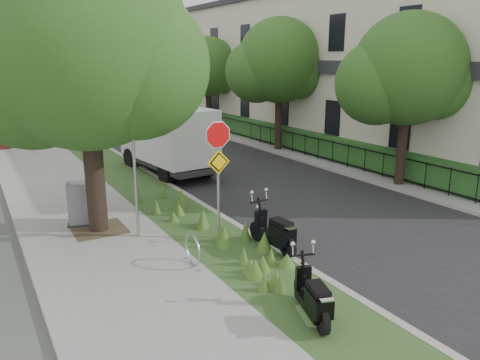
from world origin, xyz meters
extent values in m
plane|color=#4C5147|center=(0.00, 0.00, 0.00)|extent=(120.00, 120.00, 0.00)
cube|color=gray|center=(-4.25, 10.00, 0.06)|extent=(3.50, 60.00, 0.12)
cube|color=#2B4A20|center=(-1.50, 10.00, 0.06)|extent=(2.00, 60.00, 0.12)
cube|color=#9E9991|center=(-0.50, 10.00, 0.07)|extent=(0.20, 60.00, 0.13)
cube|color=black|center=(3.00, 10.00, 0.01)|extent=(7.00, 60.00, 0.01)
cube|color=#9E9991|center=(6.50, 10.00, 0.07)|extent=(0.20, 60.00, 0.13)
cube|color=gray|center=(8.20, 10.00, 0.06)|extent=(3.20, 60.00, 0.12)
cylinder|color=black|center=(-4.00, 2.80, 2.36)|extent=(0.52, 0.52, 4.48)
sphere|color=#22501A|center=(-4.00, 2.80, 5.08)|extent=(5.40, 5.40, 5.40)
sphere|color=#22501A|center=(-5.21, 3.61, 4.41)|extent=(4.05, 4.05, 4.05)
sphere|color=#22501A|center=(-2.92, 2.12, 4.54)|extent=(3.78, 3.78, 3.78)
cube|color=#473828|center=(-4.00, 2.80, 0.12)|extent=(1.40, 1.40, 0.01)
cylinder|color=#A5A8AD|center=(-3.20, 1.80, 2.12)|extent=(0.08, 0.08, 4.00)
torus|color=#A5A8AD|center=(-2.70, -0.60, 0.50)|extent=(0.05, 0.77, 0.77)
cube|color=#A5A8AD|center=(-2.70, -0.96, 0.14)|extent=(0.06, 0.06, 0.04)
cube|color=#A5A8AD|center=(-2.70, -0.24, 0.14)|extent=(0.06, 0.06, 0.04)
cylinder|color=#A5A8AD|center=(-1.40, 0.60, 1.62)|extent=(0.07, 0.07, 3.00)
cylinder|color=red|center=(-1.40, 0.57, 2.87)|extent=(0.86, 0.03, 0.86)
cylinder|color=white|center=(-1.40, 0.58, 2.87)|extent=(0.94, 0.02, 0.94)
cube|color=yellow|center=(-1.40, 0.57, 2.17)|extent=(0.64, 0.03, 0.64)
cube|color=black|center=(7.20, 10.00, 1.07)|extent=(0.04, 24.00, 0.04)
cube|color=black|center=(7.20, 10.00, 0.27)|extent=(0.04, 24.00, 0.04)
cylinder|color=black|center=(7.20, 10.00, 0.62)|extent=(0.03, 0.03, 1.00)
cube|color=#1B4E22|center=(7.90, 10.00, 0.67)|extent=(1.00, 24.00, 1.10)
cube|color=beige|center=(11.50, 10.00, 4.00)|extent=(7.00, 26.00, 8.00)
cube|color=#2D2D33|center=(7.95, 10.00, 4.30)|extent=(0.25, 26.00, 0.60)
cylinder|color=black|center=(7.00, 2.00, 2.02)|extent=(0.36, 0.36, 3.81)
sphere|color=#22501A|center=(7.00, 2.00, 4.34)|extent=(4.00, 4.00, 4.00)
sphere|color=#22501A|center=(6.10, 2.60, 3.84)|extent=(3.00, 3.00, 3.00)
sphere|color=#22501A|center=(7.80, 1.50, 3.94)|extent=(2.80, 2.80, 2.80)
cylinder|color=black|center=(7.00, 10.00, 2.14)|extent=(0.36, 0.36, 4.03)
sphere|color=#22501A|center=(7.00, 10.00, 4.58)|extent=(4.20, 4.20, 4.20)
sphere|color=#22501A|center=(6.05, 10.63, 4.06)|extent=(3.15, 3.15, 3.15)
sphere|color=#22501A|center=(7.84, 9.47, 4.16)|extent=(2.94, 2.94, 2.94)
cylinder|color=black|center=(7.00, 18.00, 1.94)|extent=(0.36, 0.36, 3.64)
sphere|color=#22501A|center=(7.00, 18.00, 4.15)|extent=(3.80, 3.80, 3.80)
sphere|color=#22501A|center=(6.14, 18.57, 3.67)|extent=(2.85, 2.85, 2.85)
sphere|color=#22501A|center=(7.76, 17.52, 3.77)|extent=(2.66, 2.66, 2.66)
cylinder|color=black|center=(-1.58, -3.16, 0.36)|extent=(0.25, 0.49, 0.48)
cylinder|color=black|center=(-1.93, -4.25, 0.36)|extent=(0.25, 0.49, 0.48)
cube|color=black|center=(-1.77, -3.75, 0.38)|extent=(0.63, 1.10, 0.17)
cube|color=black|center=(-1.87, -4.05, 0.60)|extent=(0.50, 0.67, 0.37)
cube|color=black|center=(-1.85, -4.01, 0.84)|extent=(0.43, 0.61, 0.11)
cylinder|color=black|center=(-0.63, -0.10, 0.38)|extent=(0.15, 0.53, 0.52)
cylinder|color=black|center=(-0.57, -1.34, 0.38)|extent=(0.15, 0.53, 0.52)
cube|color=black|center=(-0.60, -0.77, 0.40)|extent=(0.40, 1.18, 0.18)
cube|color=black|center=(-0.58, -1.12, 0.64)|extent=(0.40, 0.67, 0.40)
cube|color=black|center=(-0.58, -1.07, 0.91)|extent=(0.33, 0.62, 0.12)
cube|color=#262628|center=(0.30, 8.32, 0.50)|extent=(2.47, 5.34, 0.18)
cube|color=#B7BABC|center=(0.09, 10.31, 1.33)|extent=(2.13, 1.56, 1.56)
cube|color=silver|center=(0.36, 7.79, 1.72)|extent=(2.52, 3.91, 2.15)
cube|color=#262628|center=(-4.23, 3.50, 0.14)|extent=(1.04, 0.83, 0.04)
cube|color=slate|center=(-4.23, 3.50, 0.73)|extent=(0.92, 0.71, 1.22)
camera|label=1|loc=(-6.75, -9.70, 4.75)|focal=35.00mm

